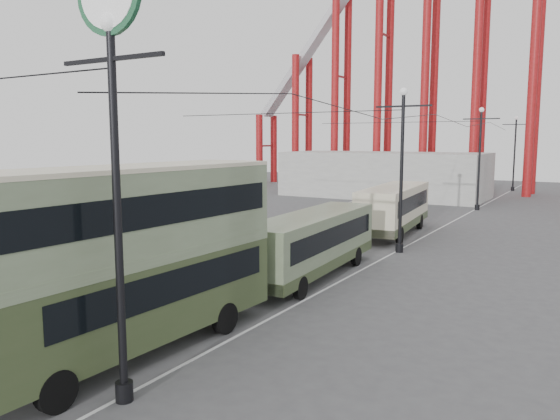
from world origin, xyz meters
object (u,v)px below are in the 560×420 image
Objects in this scene: double_decker_bus at (128,251)px; single_decker_cream at (394,207)px; single_decker_green at (312,242)px; lamp_post_near at (112,79)px; pedestrian at (170,276)px.

double_decker_bus reaches higher than single_decker_cream.
lamp_post_near is at bearing -86.12° from single_decker_green.
single_decker_cream is at bearing 92.97° from double_decker_bus.
single_decker_green is 13.34m from single_decker_cream.
single_decker_cream is (-2.32, 26.69, -6.01)m from lamp_post_near.
single_decker_cream reaches higher than single_decker_green.
lamp_post_near reaches higher than single_decker_green.
pedestrian is (-3.23, 5.28, -2.31)m from double_decker_bus.
single_decker_green is at bearing -92.95° from single_decker_cream.
pedestrian is (-5.24, 7.49, -6.98)m from lamp_post_near.
single_decker_cream is at bearing 94.96° from lamp_post_near.
lamp_post_near reaches higher than single_decker_cream.
single_decker_green is at bearing 97.33° from lamp_post_near.
double_decker_bus is at bearing 107.96° from pedestrian.
double_decker_bus is 6.06× the size of pedestrian.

